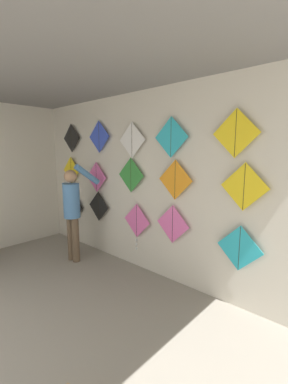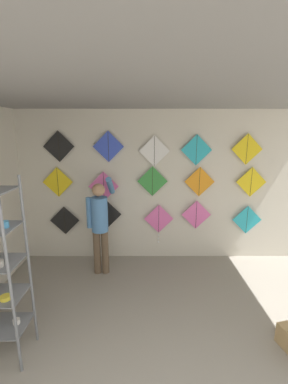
{
  "view_description": "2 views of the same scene",
  "coord_description": "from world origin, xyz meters",
  "px_view_note": "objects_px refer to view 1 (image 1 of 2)",
  "views": [
    {
      "loc": [
        2.87,
        0.62,
        1.92
      ],
      "look_at": [
        0.47,
        3.25,
        1.34
      ],
      "focal_mm": 24.0,
      "sensor_mm": 36.0,
      "label": 1
    },
    {
      "loc": [
        -0.18,
        -1.11,
        2.43
      ],
      "look_at": [
        -0.18,
        3.25,
        1.38
      ],
      "focal_mm": 24.0,
      "sensor_mm": 36.0,
      "label": 2
    }
  ],
  "objects_px": {
    "kite_5": "(71,170)",
    "kite_6": "(96,177)",
    "kite_4": "(239,248)",
    "kite_7": "(131,175)",
    "kite_12": "(132,140)",
    "kite_11": "(99,137)",
    "kite_14": "(236,133)",
    "kite_2": "(137,223)",
    "kite_0": "(75,206)",
    "shopkeeper": "(72,207)",
    "kite_3": "(173,224)",
    "kite_1": "(99,206)",
    "kite_9": "(244,187)",
    "kite_10": "(71,138)",
    "kite_13": "(171,137)",
    "kite_8": "(175,180)"
  },
  "relations": [
    {
      "from": "shopkeeper",
      "to": "kite_7",
      "type": "bearing_deg",
      "value": 27.63
    },
    {
      "from": "kite_2",
      "to": "kite_6",
      "type": "height_order",
      "value": "kite_6"
    },
    {
      "from": "kite_7",
      "to": "kite_12",
      "type": "height_order",
      "value": "kite_12"
    },
    {
      "from": "kite_1",
      "to": "kite_6",
      "type": "bearing_deg",
      "value": 180.0
    },
    {
      "from": "kite_1",
      "to": "kite_6",
      "type": "height_order",
      "value": "kite_6"
    },
    {
      "from": "kite_10",
      "to": "kite_1",
      "type": "bearing_deg",
      "value": 0.0
    },
    {
      "from": "kite_2",
      "to": "kite_9",
      "type": "distance_m",
      "value": 1.84
    },
    {
      "from": "kite_2",
      "to": "kite_6",
      "type": "bearing_deg",
      "value": 179.94
    },
    {
      "from": "kite_4",
      "to": "kite_7",
      "type": "bearing_deg",
      "value": 180.0
    },
    {
      "from": "shopkeeper",
      "to": "kite_14",
      "type": "bearing_deg",
      "value": 8.76
    },
    {
      "from": "shopkeeper",
      "to": "kite_1",
      "type": "distance_m",
      "value": 0.53
    },
    {
      "from": "kite_0",
      "to": "kite_11",
      "type": "xyz_separation_m",
      "value": [
        0.87,
        0.0,
        1.38
      ]
    },
    {
      "from": "kite_1",
      "to": "kite_7",
      "type": "distance_m",
      "value": 1.07
    },
    {
      "from": "kite_0",
      "to": "kite_2",
      "type": "bearing_deg",
      "value": -0.03
    },
    {
      "from": "kite_2",
      "to": "kite_9",
      "type": "relative_size",
      "value": 1.38
    },
    {
      "from": "kite_1",
      "to": "kite_2",
      "type": "xyz_separation_m",
      "value": [
        0.98,
        -0.0,
        -0.13
      ]
    },
    {
      "from": "kite_10",
      "to": "kite_11",
      "type": "distance_m",
      "value": 0.88
    },
    {
      "from": "kite_4",
      "to": "kite_9",
      "type": "xyz_separation_m",
      "value": [
        0.01,
        0.0,
        0.73
      ]
    },
    {
      "from": "kite_12",
      "to": "kite_13",
      "type": "distance_m",
      "value": 0.74
    },
    {
      "from": "kite_7",
      "to": "kite_11",
      "type": "xyz_separation_m",
      "value": [
        -0.79,
        0.0,
        0.63
      ]
    },
    {
      "from": "kite_1",
      "to": "kite_13",
      "type": "relative_size",
      "value": 1.0
    },
    {
      "from": "kite_12",
      "to": "kite_11",
      "type": "bearing_deg",
      "value": 180.0
    },
    {
      "from": "kite_7",
      "to": "kite_3",
      "type": "bearing_deg",
      "value": 0.0
    },
    {
      "from": "shopkeeper",
      "to": "kite_9",
      "type": "relative_size",
      "value": 3.07
    },
    {
      "from": "kite_6",
      "to": "kite_11",
      "type": "relative_size",
      "value": 1.0
    },
    {
      "from": "kite_3",
      "to": "kite_9",
      "type": "bearing_deg",
      "value": 0.0
    },
    {
      "from": "kite_5",
      "to": "kite_6",
      "type": "distance_m",
      "value": 0.84
    },
    {
      "from": "kite_0",
      "to": "kite_3",
      "type": "xyz_separation_m",
      "value": [
        2.49,
        0.0,
        0.11
      ]
    },
    {
      "from": "kite_1",
      "to": "kite_7",
      "type": "xyz_separation_m",
      "value": [
        0.86,
        0.0,
        0.64
      ]
    },
    {
      "from": "kite_10",
      "to": "kite_12",
      "type": "bearing_deg",
      "value": 0.0
    },
    {
      "from": "kite_9",
      "to": "kite_10",
      "type": "xyz_separation_m",
      "value": [
        -3.48,
        0.0,
        0.64
      ]
    },
    {
      "from": "kite_1",
      "to": "kite_10",
      "type": "distance_m",
      "value": 1.5
    },
    {
      "from": "kite_4",
      "to": "kite_13",
      "type": "distance_m",
      "value": 1.66
    },
    {
      "from": "kite_5",
      "to": "kite_12",
      "type": "xyz_separation_m",
      "value": [
        1.77,
        0.0,
        0.56
      ]
    },
    {
      "from": "kite_2",
      "to": "kite_0",
      "type": "bearing_deg",
      "value": 179.97
    },
    {
      "from": "kite_10",
      "to": "kite_14",
      "type": "distance_m",
      "value": 3.34
    },
    {
      "from": "kite_12",
      "to": "kite_14",
      "type": "height_order",
      "value": "kite_14"
    },
    {
      "from": "kite_7",
      "to": "kite_14",
      "type": "relative_size",
      "value": 1.0
    },
    {
      "from": "kite_4",
      "to": "kite_5",
      "type": "distance_m",
      "value": 3.61
    },
    {
      "from": "shopkeeper",
      "to": "kite_2",
      "type": "bearing_deg",
      "value": 24.43
    },
    {
      "from": "kite_9",
      "to": "kite_10",
      "type": "height_order",
      "value": "kite_10"
    },
    {
      "from": "kite_7",
      "to": "kite_9",
      "type": "distance_m",
      "value": 1.81
    },
    {
      "from": "kite_12",
      "to": "kite_14",
      "type": "relative_size",
      "value": 1.0
    },
    {
      "from": "kite_3",
      "to": "kite_13",
      "type": "height_order",
      "value": "kite_13"
    },
    {
      "from": "kite_4",
      "to": "kite_6",
      "type": "xyz_separation_m",
      "value": [
        -2.69,
        0.0,
        0.65
      ]
    },
    {
      "from": "kite_8",
      "to": "kite_9",
      "type": "xyz_separation_m",
      "value": [
        0.95,
        0.0,
        -0.01
      ]
    },
    {
      "from": "kite_4",
      "to": "kite_3",
      "type": "bearing_deg",
      "value": 180.0
    },
    {
      "from": "shopkeeper",
      "to": "kite_10",
      "type": "bearing_deg",
      "value": 142.86
    },
    {
      "from": "kite_4",
      "to": "kite_1",
      "type": "bearing_deg",
      "value": 180.0
    },
    {
      "from": "kite_7",
      "to": "kite_8",
      "type": "distance_m",
      "value": 0.86
    }
  ]
}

